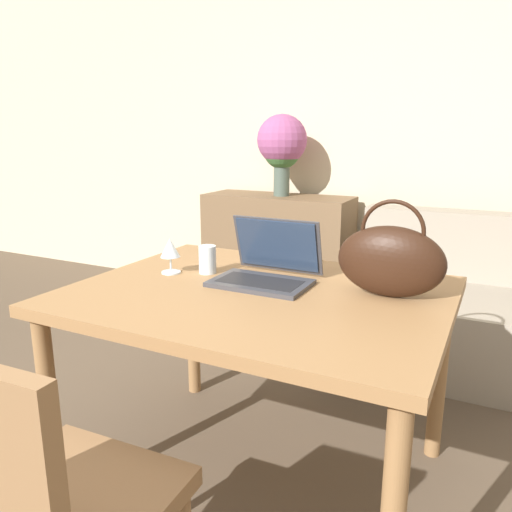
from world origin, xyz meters
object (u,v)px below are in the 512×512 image
Objects in this scene: chair at (39,506)px; laptop at (268,265)px; wine_glass at (170,250)px; drinking_glass at (208,259)px; couch at (505,320)px; handbag at (391,260)px; flower_vase at (282,145)px.

laptop is (0.06, 1.01, 0.29)m from chair.
laptop is 2.53× the size of wine_glass.
laptop reaches higher than drinking_glass.
couch is 4.77× the size of handbag.
wine_glass is at bearing -168.33° from laptop.
couch is 1.79m from flower_vase.
chair is at bearing -93.14° from laptop.
drinking_glass is (-0.20, 0.99, 0.28)m from chair.
handbag is (0.49, 1.02, 0.35)m from chair.
drinking_glass is 1.77m from flower_vase.
drinking_glass is 0.30× the size of handbag.
wine_glass is at bearing -80.18° from flower_vase.
chair is at bearing -78.72° from drinking_glass.
handbag reaches higher than wine_glass.
flower_vase reaches higher than drinking_glass.
couch is at bearing 57.20° from laptop.
handbag reaches higher than chair.
chair is 2.45m from couch.
flower_vase reaches higher than couch.
couch is 1.89m from wine_glass.
drinking_glass is at bearing -177.77° from handbag.
drinking_glass is 0.19× the size of flower_vase.
handbag is at bearing 6.40° from wine_glass.
chair is 2.61× the size of laptop.
chair is at bearing -70.71° from wine_glass.
handbag is at bearing 1.70° from laptop.
drinking_glass is at bearing 99.09° from chair.
drinking_glass is 0.69m from handbag.
wine_glass is 0.39× the size of handbag.
couch is 4.87× the size of laptop.
handbag reaches higher than drinking_glass.
wine_glass is (-0.38, -0.08, 0.03)m from laptop.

